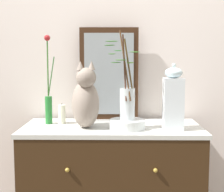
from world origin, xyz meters
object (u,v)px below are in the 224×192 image
candle_pillar (62,114)px  mirror_leaning (109,74)px  cat_sitting (86,100)px  bowl_porcelain (127,124)px  vase_glass_clear (127,98)px  vase_slim_green (49,99)px  jar_lidded_porcelain (173,100)px

candle_pillar → mirror_leaning: bearing=29.1°
cat_sitting → bowl_porcelain: bearing=-7.3°
mirror_leaning → bowl_porcelain: 0.42m
vase_glass_clear → vase_slim_green: bearing=162.4°
jar_lidded_porcelain → vase_slim_green: bearing=167.8°
cat_sitting → candle_pillar: size_ratio=3.24×
mirror_leaning → vase_slim_green: mirror_leaning is taller
jar_lidded_porcelain → cat_sitting: bearing=174.9°
cat_sitting → vase_slim_green: bearing=154.1°
cat_sitting → candle_pillar: (-0.16, 0.11, -0.10)m
jar_lidded_porcelain → mirror_leaning: bearing=139.3°
candle_pillar → vase_glass_clear: bearing=-20.7°
mirror_leaning → bowl_porcelain: mirror_leaning is taller
cat_sitting → vase_slim_green: 0.26m
bowl_porcelain → jar_lidded_porcelain: bearing=-3.0°
bowl_porcelain → candle_pillar: (-0.40, 0.14, 0.03)m
mirror_leaning → cat_sitting: bearing=-115.4°
vase_glass_clear → candle_pillar: 0.44m
vase_glass_clear → candle_pillar: size_ratio=3.96×
vase_glass_clear → candle_pillar: bearing=159.3°
bowl_porcelain → vase_glass_clear: bearing=-137.3°
mirror_leaning → candle_pillar: size_ratio=4.67×
mirror_leaning → vase_glass_clear: (0.11, -0.31, -0.12)m
mirror_leaning → candle_pillar: 0.41m
mirror_leaning → jar_lidded_porcelain: mirror_leaning is taller
mirror_leaning → vase_glass_clear: mirror_leaning is taller
cat_sitting → candle_pillar: cat_sitting is taller
jar_lidded_porcelain → candle_pillar: size_ratio=2.93×
jar_lidded_porcelain → bowl_porcelain: bearing=177.0°
mirror_leaning → candle_pillar: bearing=-150.9°
jar_lidded_porcelain → candle_pillar: bearing=166.4°
mirror_leaning → bowl_porcelain: size_ratio=2.91×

